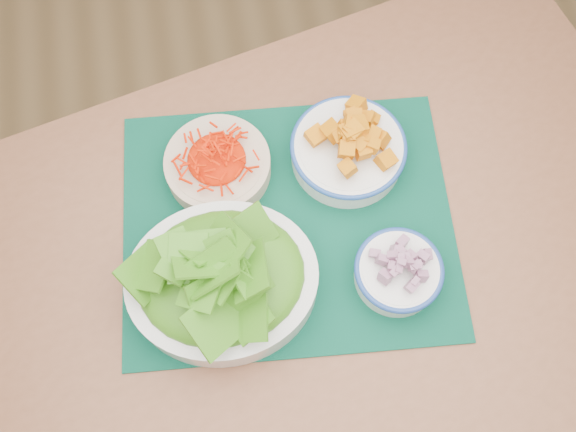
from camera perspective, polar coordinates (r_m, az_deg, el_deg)
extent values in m
plane|color=tan|center=(1.76, 2.24, -10.03)|extent=(4.00, 4.00, 0.00)
cube|color=brown|center=(1.04, 2.33, -4.81)|extent=(1.42, 1.11, 0.04)
cylinder|color=brown|center=(1.56, -23.83, -4.84)|extent=(0.06, 0.06, 0.71)
cylinder|color=brown|center=(1.67, 14.90, 10.05)|extent=(0.06, 0.06, 0.71)
cube|color=black|center=(1.04, 0.00, -0.66)|extent=(0.57, 0.48, 0.00)
cylinder|color=beige|center=(1.06, -6.24, 4.46)|extent=(0.19, 0.19, 0.04)
ellipsoid|color=#F52B03|center=(1.03, -6.43, 5.29)|extent=(0.15, 0.15, 0.03)
cylinder|color=silver|center=(1.07, 5.32, 5.70)|extent=(0.22, 0.22, 0.05)
torus|color=#204593|center=(1.05, 5.41, 6.18)|extent=(0.19, 0.19, 0.01)
ellipsoid|color=orange|center=(1.03, 5.55, 6.95)|extent=(0.16, 0.16, 0.05)
ellipsoid|color=#24670C|center=(0.92, -6.14, -4.85)|extent=(0.25, 0.21, 0.06)
cylinder|color=white|center=(1.00, 9.69, -5.03)|extent=(0.16, 0.16, 0.04)
torus|color=navy|center=(0.98, 9.86, -4.71)|extent=(0.14, 0.14, 0.01)
ellipsoid|color=maroon|center=(0.97, 10.02, -4.41)|extent=(0.11, 0.11, 0.03)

